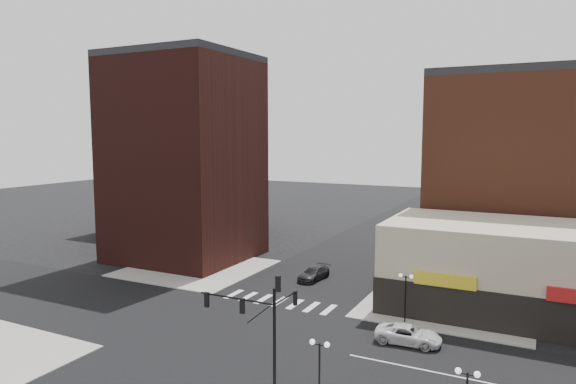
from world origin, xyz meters
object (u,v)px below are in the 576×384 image
at_px(street_lamp_ne, 406,286).
at_px(dark_sedan_north, 314,274).
at_px(white_suv, 408,335).
at_px(traffic_signal, 263,317).
at_px(street_lamp_se_a, 319,357).

height_order(street_lamp_ne, dark_sedan_north, street_lamp_ne).
relative_size(white_suv, dark_sedan_north, 1.04).
xyz_separation_m(traffic_signal, white_suv, (6.03, 11.82, -4.27)).
height_order(street_lamp_se_a, white_suv, street_lamp_se_a).
distance_m(street_lamp_se_a, dark_sedan_north, 27.01).
height_order(traffic_signal, dark_sedan_north, traffic_signal).
xyz_separation_m(traffic_signal, street_lamp_se_a, (3.76, -0.17, -1.67)).
bearing_deg(traffic_signal, street_lamp_se_a, -2.57).
height_order(street_lamp_ne, white_suv, street_lamp_ne).
xyz_separation_m(white_suv, dark_sedan_north, (-13.39, 12.49, 0.00)).
distance_m(street_lamp_ne, dark_sedan_north, 15.02).
bearing_deg(dark_sedan_north, street_lamp_ne, -28.76).
bearing_deg(traffic_signal, street_lamp_ne, 73.25).
distance_m(traffic_signal, street_lamp_se_a, 4.12).
distance_m(street_lamp_se_a, street_lamp_ne, 16.03).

